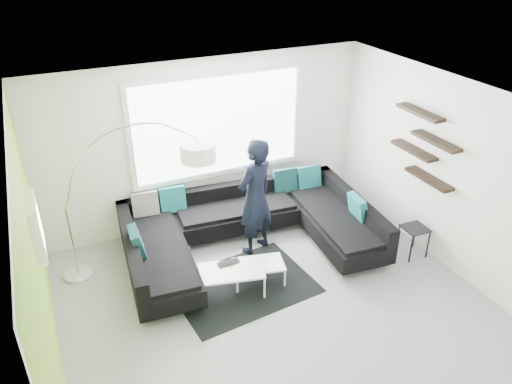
% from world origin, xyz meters
% --- Properties ---
extents(ground, '(5.50, 5.50, 0.00)m').
position_xyz_m(ground, '(0.00, 0.00, 0.00)').
color(ground, gray).
rests_on(ground, ground).
extents(room_shell, '(5.54, 5.04, 2.82)m').
position_xyz_m(room_shell, '(0.04, 0.21, 1.81)').
color(room_shell, white).
rests_on(room_shell, ground).
extents(sectional_sofa, '(3.96, 2.66, 0.81)m').
position_xyz_m(sectional_sofa, '(0.20, 1.22, 0.36)').
color(sectional_sofa, black).
rests_on(sectional_sofa, ground).
extents(rug, '(2.05, 1.58, 0.01)m').
position_xyz_m(rug, '(-0.24, 0.51, 0.01)').
color(rug, black).
rests_on(rug, ground).
extents(coffee_table, '(1.26, 0.91, 0.37)m').
position_xyz_m(coffee_table, '(-0.21, 0.48, 0.19)').
color(coffee_table, white).
rests_on(coffee_table, ground).
extents(arc_lamp, '(2.34, 1.52, 2.29)m').
position_xyz_m(arc_lamp, '(-2.34, 1.74, 1.15)').
color(arc_lamp, silver).
rests_on(arc_lamp, ground).
extents(side_table, '(0.37, 0.37, 0.49)m').
position_xyz_m(side_table, '(2.46, 0.12, 0.24)').
color(side_table, black).
rests_on(side_table, ground).
extents(person, '(1.02, 0.95, 1.88)m').
position_xyz_m(person, '(0.31, 1.27, 0.94)').
color(person, black).
rests_on(person, ground).
extents(laptop, '(0.32, 0.21, 0.02)m').
position_xyz_m(laptop, '(-0.41, 0.58, 0.38)').
color(laptop, black).
rests_on(laptop, coffee_table).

